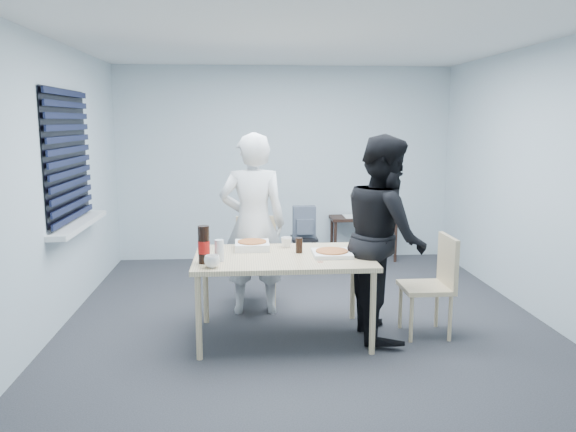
{
  "coord_description": "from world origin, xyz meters",
  "views": [
    {
      "loc": [
        -0.55,
        -5.1,
        1.88
      ],
      "look_at": [
        -0.15,
        0.1,
        0.99
      ],
      "focal_mm": 35.0,
      "sensor_mm": 36.0,
      "label": 1
    }
  ],
  "objects": [
    {
      "name": "room",
      "position": [
        -2.2,
        0.4,
        1.44
      ],
      "size": [
        5.0,
        5.0,
        5.0
      ],
      "color": "#2B2A2F",
      "rests_on": "ground"
    },
    {
      "name": "dining_table",
      "position": [
        -0.23,
        -0.42,
        0.68
      ],
      "size": [
        1.51,
        0.96,
        0.74
      ],
      "color": "beige",
      "rests_on": "ground"
    },
    {
      "name": "chair_far",
      "position": [
        -0.44,
        0.6,
        0.51
      ],
      "size": [
        0.42,
        0.42,
        0.89
      ],
      "color": "beige",
      "rests_on": "ground"
    },
    {
      "name": "chair_right",
      "position": [
        1.11,
        -0.45,
        0.51
      ],
      "size": [
        0.42,
        0.42,
        0.89
      ],
      "color": "beige",
      "rests_on": "ground"
    },
    {
      "name": "person_white",
      "position": [
        -0.47,
        0.26,
        0.89
      ],
      "size": [
        0.65,
        0.42,
        1.77
      ],
      "primitive_type": "imported",
      "rotation": [
        0.0,
        0.0,
        3.14
      ],
      "color": "silver",
      "rests_on": "ground"
    },
    {
      "name": "person_black",
      "position": [
        0.66,
        -0.41,
        0.89
      ],
      "size": [
        0.47,
        0.86,
        1.77
      ],
      "primitive_type": "imported",
      "rotation": [
        0.0,
        0.0,
        1.57
      ],
      "color": "black",
      "rests_on": "ground"
    },
    {
      "name": "side_table",
      "position": [
        1.05,
        2.28,
        0.52
      ],
      "size": [
        0.9,
        0.4,
        0.6
      ],
      "color": "#301C14",
      "rests_on": "ground"
    },
    {
      "name": "stool",
      "position": [
        0.18,
        1.72,
        0.33
      ],
      "size": [
        0.32,
        0.32,
        0.44
      ],
      "color": "black",
      "rests_on": "ground"
    },
    {
      "name": "backpack",
      "position": [
        0.18,
        1.71,
        0.63
      ],
      "size": [
        0.28,
        0.2,
        0.39
      ],
      "rotation": [
        0.0,
        0.0,
        0.31
      ],
      "color": "#565B63",
      "rests_on": "stool"
    },
    {
      "name": "pizza_box_a",
      "position": [
        -0.49,
        -0.16,
        0.77
      ],
      "size": [
        0.3,
        0.3,
        0.08
      ],
      "rotation": [
        0.0,
        0.0,
        -0.29
      ],
      "color": "white",
      "rests_on": "dining_table"
    },
    {
      "name": "pizza_box_b",
      "position": [
        0.19,
        -0.46,
        0.76
      ],
      "size": [
        0.33,
        0.33,
        0.05
      ],
      "rotation": [
        0.0,
        0.0,
        0.01
      ],
      "color": "white",
      "rests_on": "dining_table"
    },
    {
      "name": "mug_a",
      "position": [
        -0.81,
        -0.78,
        0.78
      ],
      "size": [
        0.17,
        0.17,
        0.1
      ],
      "primitive_type": "imported",
      "rotation": [
        0.0,
        0.0,
        0.52
      ],
      "color": "white",
      "rests_on": "dining_table"
    },
    {
      "name": "mug_b",
      "position": [
        -0.18,
        -0.11,
        0.78
      ],
      "size": [
        0.1,
        0.1,
        0.09
      ],
      "primitive_type": "imported",
      "color": "white",
      "rests_on": "dining_table"
    },
    {
      "name": "cola_glass",
      "position": [
        -0.08,
        -0.34,
        0.8
      ],
      "size": [
        0.07,
        0.07,
        0.13
      ],
      "primitive_type": "cylinder",
      "rotation": [
        0.0,
        0.0,
        -0.09
      ],
      "color": "black",
      "rests_on": "dining_table"
    },
    {
      "name": "soda_bottle",
      "position": [
        -0.89,
        -0.64,
        0.88
      ],
      "size": [
        0.1,
        0.1,
        0.31
      ],
      "rotation": [
        0.0,
        0.0,
        0.24
      ],
      "color": "black",
      "rests_on": "dining_table"
    },
    {
      "name": "plastic_cups",
      "position": [
        -0.77,
        -0.58,
        0.83
      ],
      "size": [
        0.08,
        0.08,
        0.18
      ],
      "primitive_type": "cylinder",
      "rotation": [
        0.0,
        0.0,
        0.01
      ],
      "color": "silver",
      "rests_on": "dining_table"
    },
    {
      "name": "rubber_band",
      "position": [
        0.06,
        -0.67,
        0.74
      ],
      "size": [
        0.05,
        0.05,
        0.0
      ],
      "primitive_type": "torus",
      "rotation": [
        0.0,
        0.0,
        0.06
      ],
      "color": "red",
      "rests_on": "dining_table"
    },
    {
      "name": "papers",
      "position": [
        0.9,
        2.29,
        0.6
      ],
      "size": [
        0.24,
        0.32,
        0.01
      ],
      "primitive_type": "cube",
      "rotation": [
        0.0,
        0.0,
        0.01
      ],
      "color": "white",
      "rests_on": "side_table"
    },
    {
      "name": "black_box",
      "position": [
        1.27,
        2.32,
        0.63
      ],
      "size": [
        0.16,
        0.13,
        0.06
      ],
      "primitive_type": "cube",
      "rotation": [
        0.0,
        0.0,
        0.27
      ],
      "color": "black",
      "rests_on": "side_table"
    }
  ]
}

